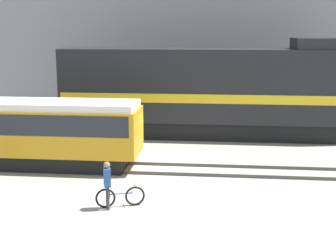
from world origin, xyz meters
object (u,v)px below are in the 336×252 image
object	(u,v)px
freight_locomotive	(204,91)
person	(107,181)
streetcar	(25,129)
bicycle	(120,197)

from	to	relation	value
freight_locomotive	person	distance (m)	12.22
freight_locomotive	streetcar	distance (m)	10.50
bicycle	person	xyz separation A→B (m)	(-0.38, -0.28, 0.68)
person	streetcar	bearing A→B (deg)	135.61
streetcar	person	bearing A→B (deg)	-44.39
freight_locomotive	person	bearing A→B (deg)	-103.94
person	bicycle	bearing A→B (deg)	35.94
freight_locomotive	bicycle	size ratio (longest dim) A/B	9.59
freight_locomotive	streetcar	bearing A→B (deg)	-138.14
streetcar	bicycle	world-z (taller)	streetcar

